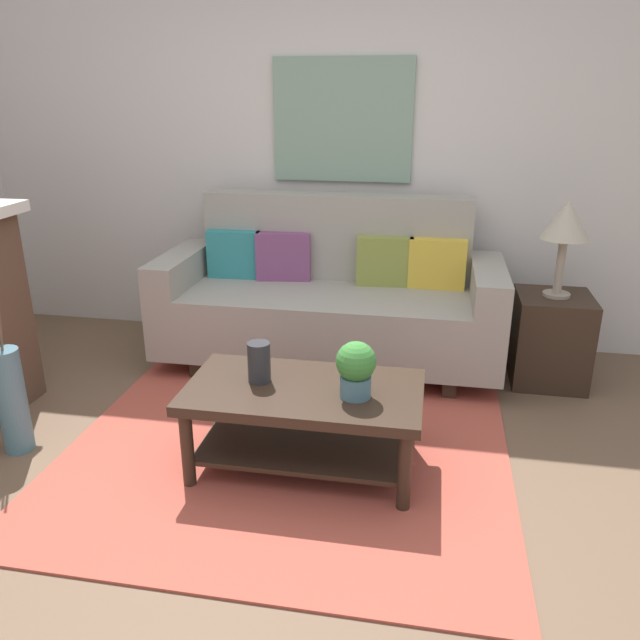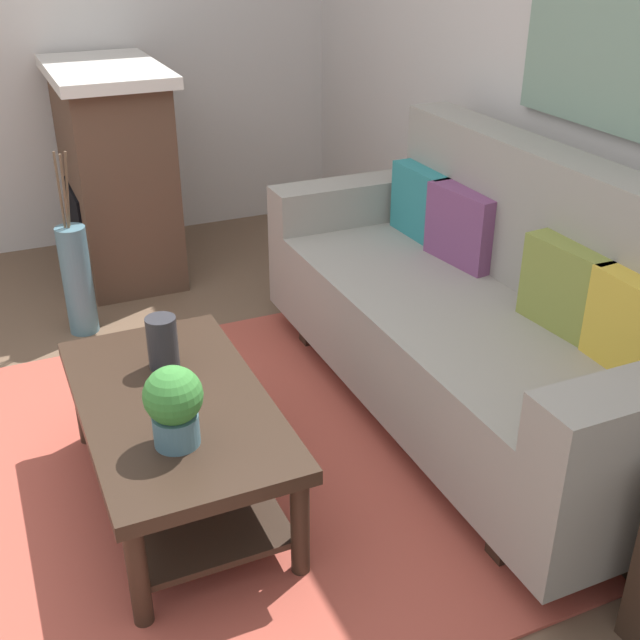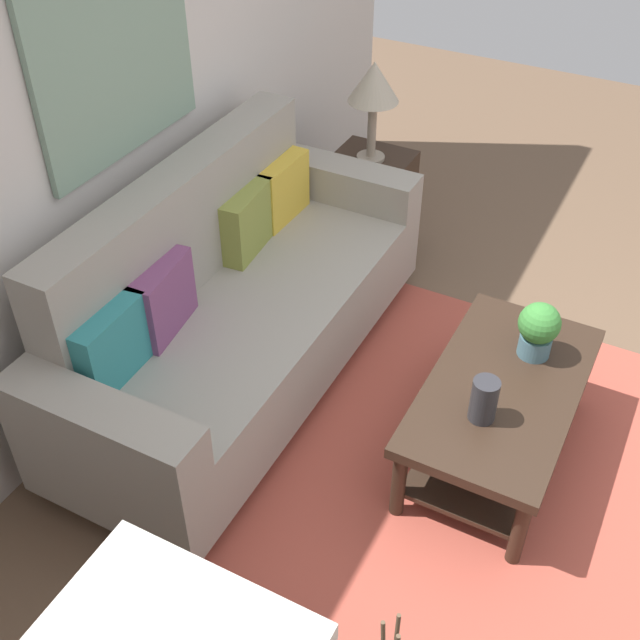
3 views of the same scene
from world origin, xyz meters
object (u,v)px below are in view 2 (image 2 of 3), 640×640
object	(u,v)px
potted_plant_tabletop	(174,404)
fireplace	(116,172)
framed_painting	(616,18)
throw_pillow_teal	(422,203)
throw_pillow_mustard	(637,328)
couch	(478,317)
tabletop_vase	(163,343)
coffee_table	(176,427)
throw_pillow_olive	(568,288)
throw_pillow_plum	(463,226)
floor_vase	(78,281)

from	to	relation	value
potted_plant_tabletop	fireplace	xyz separation A→B (m)	(-2.40, 0.30, 0.02)
potted_plant_tabletop	framed_painting	bearing A→B (deg)	100.72
throw_pillow_teal	throw_pillow_mustard	size ratio (longest dim) A/B	1.00
couch	tabletop_vase	xyz separation A→B (m)	(-0.13, -1.24, 0.10)
tabletop_vase	fireplace	bearing A→B (deg)	173.49
throw_pillow_teal	potted_plant_tabletop	xyz separation A→B (m)	(1.01, -1.44, -0.11)
coffee_table	potted_plant_tabletop	size ratio (longest dim) A/B	4.20
fireplace	throw_pillow_olive	bearing A→B (deg)	25.43
throw_pillow_plum	throw_pillow_olive	distance (m)	0.67
couch	fireplace	world-z (taller)	fireplace
throw_pillow_olive	floor_vase	size ratio (longest dim) A/B	0.66
coffee_table	potted_plant_tabletop	distance (m)	0.36
couch	throw_pillow_olive	size ratio (longest dim) A/B	6.04
coffee_table	throw_pillow_teal	bearing A→B (deg)	118.80
fireplace	framed_painting	bearing A→B (deg)	35.69
throw_pillow_mustard	framed_painting	bearing A→B (deg)	153.18
throw_pillow_teal	framed_painting	world-z (taller)	framed_painting
potted_plant_tabletop	floor_vase	size ratio (longest dim) A/B	0.48
throw_pillow_teal	fireplace	size ratio (longest dim) A/B	0.31
throw_pillow_plum	floor_vase	world-z (taller)	throw_pillow_plum
throw_pillow_teal	floor_vase	size ratio (longest dim) A/B	0.66
throw_pillow_teal	tabletop_vase	xyz separation A→B (m)	(0.55, -1.36, -0.15)
throw_pillow_teal	coffee_table	world-z (taller)	throw_pillow_teal
fireplace	framed_painting	world-z (taller)	framed_painting
throw_pillow_mustard	coffee_table	size ratio (longest dim) A/B	0.33
floor_vase	throw_pillow_teal	bearing A→B (deg)	65.08
throw_pillow_mustard	floor_vase	distance (m)	2.57
throw_pillow_teal	framed_painting	distance (m)	1.14
couch	floor_vase	world-z (taller)	couch
framed_painting	floor_vase	bearing A→B (deg)	-126.70
throw_pillow_mustard	framed_painting	xyz separation A→B (m)	(-0.67, 0.34, 0.85)
throw_pillow_mustard	framed_painting	size ratio (longest dim) A/B	0.39
throw_pillow_plum	tabletop_vase	distance (m)	1.39
coffee_table	tabletop_vase	bearing A→B (deg)	172.79
throw_pillow_mustard	floor_vase	xyz separation A→B (m)	(-2.05, -1.50, -0.41)
throw_pillow_teal	throw_pillow_plum	world-z (taller)	same
potted_plant_tabletop	floor_vase	world-z (taller)	potted_plant_tabletop
throw_pillow_teal	throw_pillow_mustard	world-z (taller)	same
tabletop_vase	framed_painting	bearing A→B (deg)	85.67
coffee_table	framed_painting	size ratio (longest dim) A/B	1.19
throw_pillow_plum	throw_pillow_olive	world-z (taller)	same
coffee_table	framed_painting	xyz separation A→B (m)	(-0.09, 1.73, 1.22)
potted_plant_tabletop	fireplace	world-z (taller)	fireplace
framed_painting	throw_pillow_mustard	bearing A→B (deg)	-26.82
throw_pillow_mustard	framed_painting	distance (m)	1.14
fireplace	potted_plant_tabletop	bearing A→B (deg)	-7.08
throw_pillow_teal	potted_plant_tabletop	bearing A→B (deg)	-54.92
throw_pillow_plum	throw_pillow_olive	bearing A→B (deg)	0.00
coffee_table	framed_painting	distance (m)	2.12
throw_pillow_plum	fireplace	bearing A→B (deg)	-146.53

